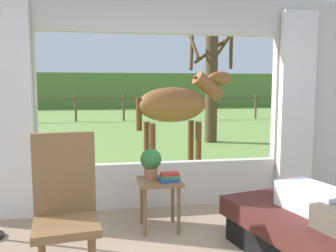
# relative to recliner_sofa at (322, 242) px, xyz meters

# --- Properties ---
(back_wall_with_window) EXTENTS (5.20, 0.12, 2.55)m
(back_wall_with_window) POSITION_rel_recliner_sofa_xyz_m (-1.06, 1.73, 1.03)
(back_wall_with_window) COLOR beige
(back_wall_with_window) RESTS_ON ground_plane
(curtain_panel_left) EXTENTS (0.44, 0.10, 2.40)m
(curtain_panel_left) POSITION_rel_recliner_sofa_xyz_m (-2.75, 1.59, 0.98)
(curtain_panel_left) COLOR silver
(curtain_panel_left) RESTS_ON ground_plane
(curtain_panel_right) EXTENTS (0.44, 0.10, 2.40)m
(curtain_panel_right) POSITION_rel_recliner_sofa_xyz_m (0.63, 1.59, 0.98)
(curtain_panel_right) COLOR silver
(curtain_panel_right) RESTS_ON ground_plane
(outdoor_pasture_lawn) EXTENTS (36.00, 21.68, 0.02)m
(outdoor_pasture_lawn) POSITION_rel_recliner_sofa_xyz_m (-1.06, 12.63, -0.21)
(outdoor_pasture_lawn) COLOR #759E47
(outdoor_pasture_lawn) RESTS_ON ground_plane
(distant_hill_ridge) EXTENTS (36.00, 2.00, 2.40)m
(distant_hill_ridge) POSITION_rel_recliner_sofa_xyz_m (-1.06, 22.47, 0.98)
(distant_hill_ridge) COLOR #597D39
(distant_hill_ridge) RESTS_ON ground_plane
(recliner_sofa) EXTENTS (1.29, 1.87, 0.42)m
(recliner_sofa) POSITION_rel_recliner_sofa_xyz_m (0.00, 0.00, 0.00)
(recliner_sofa) COLOR black
(recliner_sofa) RESTS_ON ground_plane
(reclining_person) EXTENTS (0.48, 1.42, 0.22)m
(reclining_person) POSITION_rel_recliner_sofa_xyz_m (0.00, -0.05, 0.30)
(reclining_person) COLOR silver
(reclining_person) RESTS_ON recliner_sofa
(rocking_chair) EXTENTS (0.55, 0.74, 1.12)m
(rocking_chair) POSITION_rel_recliner_sofa_xyz_m (-2.04, 0.24, 0.33)
(rocking_chair) COLOR brown
(rocking_chair) RESTS_ON ground_plane
(side_table) EXTENTS (0.44, 0.44, 0.52)m
(side_table) POSITION_rel_recliner_sofa_xyz_m (-1.20, 1.01, 0.21)
(side_table) COLOR brown
(side_table) RESTS_ON ground_plane
(potted_plant) EXTENTS (0.22, 0.22, 0.32)m
(potted_plant) POSITION_rel_recliner_sofa_xyz_m (-1.28, 1.07, 0.48)
(potted_plant) COLOR #9E6042
(potted_plant) RESTS_ON side_table
(book_stack) EXTENTS (0.22, 0.16, 0.09)m
(book_stack) POSITION_rel_recliner_sofa_xyz_m (-1.10, 0.95, 0.34)
(book_stack) COLOR #23478C
(book_stack) RESTS_ON side_table
(horse) EXTENTS (1.82, 0.78, 1.73)m
(horse) POSITION_rel_recliner_sofa_xyz_m (-0.53, 3.49, 0.94)
(horse) COLOR brown
(horse) RESTS_ON outdoor_pasture_lawn
(pasture_tree) EXTENTS (1.35, 1.35, 3.13)m
(pasture_tree) POSITION_rel_recliner_sofa_xyz_m (0.96, 6.45, 1.38)
(pasture_tree) COLOR #4C3823
(pasture_tree) RESTS_ON outdoor_pasture_lawn
(pasture_fence_line) EXTENTS (16.10, 0.10, 1.10)m
(pasture_fence_line) POSITION_rel_recliner_sofa_xyz_m (-1.06, 12.75, 0.53)
(pasture_fence_line) COLOR brown
(pasture_fence_line) RESTS_ON outdoor_pasture_lawn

